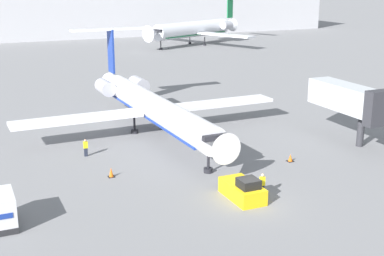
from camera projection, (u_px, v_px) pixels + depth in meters
ground_plane at (250, 203)px, 40.31m from camera, size 600.00×600.00×0.00m
terminal_building at (27, 13)px, 143.85m from camera, size 180.00×16.80×13.70m
airplane_main at (151, 105)px, 57.53m from camera, size 29.59×31.90×10.06m
pushback_tug at (243, 190)px, 40.93m from camera, size 2.07×4.18×1.92m
luggage_cart at (1, 210)px, 36.21m from camera, size 1.85×3.26×2.39m
worker_near_tug at (262, 184)px, 41.28m from camera, size 0.40×0.26×1.87m
worker_by_wing at (86, 147)px, 50.52m from camera, size 0.40×0.24×1.68m
traffic_cone_left at (111, 173)px, 45.42m from camera, size 0.55×0.55×0.83m
traffic_cone_right at (290, 158)px, 49.23m from camera, size 0.58×0.58×0.70m
airplane_parked_far_left at (195, 29)px, 131.25m from camera, size 30.71×32.03×10.92m
jet_bridge at (351, 99)px, 54.12m from camera, size 3.20×10.28×6.19m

